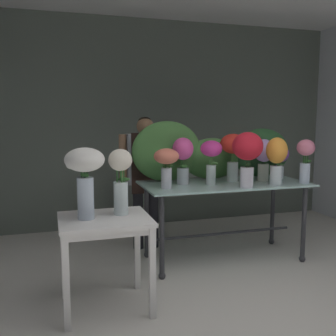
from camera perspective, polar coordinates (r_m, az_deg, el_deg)
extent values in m
plane|color=silver|center=(4.31, 4.84, -13.96)|extent=(7.88, 7.88, 0.00)
cube|color=slate|center=(5.71, -1.64, 6.41)|extent=(5.51, 0.12, 2.93)
cube|color=#AAD3CE|center=(4.28, 8.31, -2.29)|extent=(1.80, 0.82, 0.02)
cylinder|color=#38383D|center=(3.82, -0.90, -10.09)|extent=(0.05, 0.05, 0.84)
sphere|color=#38383D|center=(3.96, -0.89, -15.50)|extent=(0.07, 0.07, 0.07)
cylinder|color=#38383D|center=(4.51, 19.26, -7.74)|extent=(0.05, 0.05, 0.84)
sphere|color=#38383D|center=(4.63, 19.04, -12.43)|extent=(0.07, 0.07, 0.07)
cylinder|color=#38383D|center=(4.40, -3.14, -7.70)|extent=(0.05, 0.05, 0.84)
sphere|color=#38383D|center=(4.52, -3.11, -12.49)|extent=(0.07, 0.07, 0.07)
cylinder|color=#38383D|center=(5.01, 15.05, -6.05)|extent=(0.05, 0.05, 0.84)
sphere|color=#38383D|center=(5.12, 14.90, -10.32)|extent=(0.07, 0.07, 0.07)
cylinder|color=#38383D|center=(4.41, 8.16, -9.46)|extent=(1.60, 0.03, 0.03)
cube|color=white|center=(3.22, -9.26, -7.42)|extent=(0.73, 0.63, 0.03)
cube|color=white|center=(3.24, -9.24, -8.19)|extent=(0.67, 0.57, 0.06)
cube|color=white|center=(3.07, -14.67, -16.01)|extent=(0.05, 0.05, 0.74)
cube|color=white|center=(3.15, -2.31, -15.11)|extent=(0.05, 0.05, 0.74)
cube|color=white|center=(3.58, -15.02, -12.50)|extent=(0.05, 0.05, 0.74)
cube|color=white|center=(3.65, -4.53, -11.85)|extent=(0.05, 0.05, 0.74)
cylinder|color=#232328|center=(4.70, -4.40, -7.04)|extent=(0.12, 0.12, 0.79)
cylinder|color=#232328|center=(4.74, -2.15, -6.88)|extent=(0.12, 0.12, 0.79)
cube|color=#999EA8|center=(4.60, -3.33, 1.36)|extent=(0.45, 0.22, 0.58)
cube|color=black|center=(4.49, -2.99, 0.70)|extent=(0.38, 0.02, 0.70)
cylinder|color=#936B4C|center=(4.54, -6.63, 1.44)|extent=(0.09, 0.09, 0.55)
cylinder|color=#936B4C|center=(4.66, -0.13, 1.66)|extent=(0.09, 0.09, 0.55)
sphere|color=#936B4C|center=(4.57, -3.37, 6.11)|extent=(0.20, 0.20, 0.20)
ellipsoid|color=black|center=(4.59, -3.44, 6.93)|extent=(0.15, 0.15, 0.09)
ellipsoid|color=#477F3D|center=(4.31, -0.17, 2.46)|extent=(0.79, 0.24, 0.67)
ellipsoid|color=#477F3D|center=(4.50, 6.44, 1.38)|extent=(0.70, 0.22, 0.47)
ellipsoid|color=#28562D|center=(4.78, 13.45, 2.21)|extent=(0.75, 0.23, 0.57)
cylinder|color=silver|center=(4.47, 13.75, -0.62)|extent=(0.12, 0.12, 0.19)
cylinder|color=#9EBCB2|center=(4.48, 13.73, -1.30)|extent=(0.11, 0.11, 0.08)
cylinder|color=#2D6028|center=(4.48, 13.93, -0.09)|extent=(0.01, 0.01, 0.25)
cylinder|color=#2D6028|center=(4.49, 13.67, -0.06)|extent=(0.01, 0.01, 0.25)
cylinder|color=#2D6028|center=(4.45, 13.51, -0.12)|extent=(0.01, 0.01, 0.25)
cylinder|color=#2D6028|center=(4.45, 14.00, -0.14)|extent=(0.01, 0.01, 0.25)
ellipsoid|color=#B28ED1|center=(4.45, 13.85, 2.50)|extent=(0.22, 0.22, 0.25)
sphere|color=#B28ED1|center=(4.43, 13.00, 2.20)|extent=(0.09, 0.09, 0.09)
ellipsoid|color=#28562D|center=(4.46, 13.59, 0.87)|extent=(0.11, 0.08, 0.03)
cylinder|color=silver|center=(4.69, 15.99, -0.62)|extent=(0.10, 0.10, 0.15)
cylinder|color=#9EBCB2|center=(4.69, 15.97, -1.11)|extent=(0.09, 0.09, 0.06)
cylinder|color=#2D6028|center=(4.69, 16.25, -0.04)|extent=(0.01, 0.01, 0.22)
cylinder|color=#2D6028|center=(4.70, 15.89, 0.00)|extent=(0.01, 0.01, 0.22)
cylinder|color=#2D6028|center=(4.67, 15.76, -0.05)|extent=(0.01, 0.01, 0.22)
cylinder|color=#2D6028|center=(4.66, 16.12, -0.08)|extent=(0.01, 0.01, 0.22)
ellipsoid|color=purple|center=(4.66, 16.08, 2.03)|extent=(0.20, 0.20, 0.20)
sphere|color=purple|center=(4.61, 15.38, 1.77)|extent=(0.06, 0.06, 0.06)
sphere|color=purple|center=(4.72, 16.79, 1.81)|extent=(0.08, 0.08, 0.08)
ellipsoid|color=#387033|center=(4.64, 16.10, 0.45)|extent=(0.10, 0.05, 0.03)
cylinder|color=silver|center=(4.02, 11.46, -1.35)|extent=(0.13, 0.13, 0.21)
cylinder|color=#9EBCB2|center=(4.03, 11.44, -2.18)|extent=(0.12, 0.12, 0.09)
cylinder|color=#28562D|center=(4.03, 11.89, -0.36)|extent=(0.01, 0.01, 0.33)
cylinder|color=#28562D|center=(4.04, 11.37, -0.33)|extent=(0.01, 0.01, 0.33)
cylinder|color=#28562D|center=(4.00, 11.25, -0.39)|extent=(0.01, 0.01, 0.33)
cylinder|color=#28562D|center=(3.99, 11.65, -0.43)|extent=(0.01, 0.01, 0.33)
ellipsoid|color=red|center=(3.98, 11.58, 3.15)|extent=(0.31, 0.31, 0.28)
sphere|color=red|center=(4.04, 12.56, 2.43)|extent=(0.08, 0.08, 0.08)
ellipsoid|color=#477F3D|center=(4.05, 11.68, 0.48)|extent=(0.10, 0.09, 0.03)
cylinder|color=silver|center=(4.14, 2.18, -1.18)|extent=(0.13, 0.13, 0.17)
cylinder|color=#9EBCB2|center=(4.15, 2.18, -1.85)|extent=(0.12, 0.12, 0.07)
cylinder|color=#387033|center=(4.14, 2.45, -0.20)|extent=(0.01, 0.01, 0.30)
cylinder|color=#387033|center=(4.14, 1.98, -0.18)|extent=(0.01, 0.01, 0.30)
cylinder|color=#387033|center=(4.12, 2.07, -0.23)|extent=(0.01, 0.01, 0.30)
ellipsoid|color=#E54C9E|center=(4.11, 2.20, 2.83)|extent=(0.22, 0.22, 0.24)
sphere|color=#E54C9E|center=(4.16, 2.88, 2.70)|extent=(0.07, 0.07, 0.07)
ellipsoid|color=#2D6028|center=(4.11, 2.28, 0.25)|extent=(0.11, 0.09, 0.03)
cylinder|color=silver|center=(4.45, 19.37, -0.72)|extent=(0.11, 0.11, 0.22)
cylinder|color=#9EBCB2|center=(4.46, 19.34, -1.50)|extent=(0.10, 0.10, 0.09)
cylinder|color=#2D6028|center=(4.45, 19.71, 0.09)|extent=(0.01, 0.01, 0.32)
cylinder|color=#2D6028|center=(4.45, 19.17, 0.11)|extent=(0.01, 0.01, 0.32)
cylinder|color=#2D6028|center=(4.42, 19.41, 0.06)|extent=(0.01, 0.01, 0.32)
ellipsoid|color=pink|center=(4.42, 19.53, 2.84)|extent=(0.19, 0.19, 0.17)
sphere|color=pink|center=(4.40, 18.89, 3.18)|extent=(0.07, 0.07, 0.07)
sphere|color=pink|center=(4.47, 20.17, 2.51)|extent=(0.06, 0.06, 0.06)
ellipsoid|color=#387033|center=(4.47, 19.72, 0.95)|extent=(0.10, 0.04, 0.03)
cylinder|color=silver|center=(3.90, -0.24, -1.49)|extent=(0.11, 0.11, 0.21)
cylinder|color=#9EBCB2|center=(3.91, -0.24, -2.33)|extent=(0.10, 0.10, 0.09)
cylinder|color=#2D6028|center=(3.90, 0.16, -0.90)|extent=(0.01, 0.01, 0.27)
cylinder|color=#2D6028|center=(3.90, -0.60, -0.89)|extent=(0.01, 0.01, 0.27)
cylinder|color=#2D6028|center=(3.87, -0.38, -0.97)|extent=(0.01, 0.01, 0.27)
ellipsoid|color=#EF7A60|center=(3.87, -0.24, 1.73)|extent=(0.25, 0.25, 0.16)
ellipsoid|color=#477F3D|center=(3.90, -0.06, 0.36)|extent=(0.10, 0.05, 0.03)
cylinder|color=silver|center=(4.38, 9.41, -0.52)|extent=(0.12, 0.12, 0.21)
cylinder|color=#9EBCB2|center=(4.39, 9.40, -1.30)|extent=(0.11, 0.11, 0.09)
cylinder|color=#477F3D|center=(4.38, 9.78, 0.44)|extent=(0.01, 0.01, 0.34)
cylinder|color=#477F3D|center=(4.39, 9.30, 0.46)|extent=(0.01, 0.01, 0.34)
cylinder|color=#477F3D|center=(4.35, 9.46, 0.40)|extent=(0.01, 0.01, 0.34)
ellipsoid|color=red|center=(4.35, 9.50, 3.53)|extent=(0.28, 0.28, 0.22)
sphere|color=red|center=(4.33, 8.08, 3.61)|extent=(0.07, 0.07, 0.07)
cylinder|color=silver|center=(4.13, 6.32, -0.99)|extent=(0.10, 0.10, 0.21)
cylinder|color=#9EBCB2|center=(4.14, 6.30, -1.80)|extent=(0.09, 0.09, 0.09)
cylinder|color=#477F3D|center=(4.13, 6.57, -0.08)|extent=(0.01, 0.01, 0.32)
cylinder|color=#477F3D|center=(4.14, 6.17, -0.05)|extent=(0.01, 0.01, 0.32)
cylinder|color=#477F3D|center=(4.12, 6.12, -0.10)|extent=(0.01, 0.01, 0.32)
cylinder|color=#477F3D|center=(4.10, 6.39, -0.13)|extent=(0.01, 0.01, 0.32)
ellipsoid|color=#D1338E|center=(4.10, 6.37, 2.85)|extent=(0.23, 0.23, 0.17)
sphere|color=#D1338E|center=(4.10, 7.39, 3.05)|extent=(0.05, 0.05, 0.05)
ellipsoid|color=#477F3D|center=(4.10, 6.87, 0.71)|extent=(0.06, 0.11, 0.03)
cylinder|color=silver|center=(4.24, 15.51, -1.04)|extent=(0.13, 0.13, 0.21)
cylinder|color=#9EBCB2|center=(4.25, 15.49, -1.81)|extent=(0.12, 0.12, 0.09)
cylinder|color=#2D6028|center=(4.25, 15.95, -0.44)|extent=(0.01, 0.01, 0.27)
cylinder|color=#2D6028|center=(4.26, 15.32, -0.40)|extent=(0.01, 0.01, 0.27)
cylinder|color=#2D6028|center=(4.23, 15.12, -0.45)|extent=(0.01, 0.01, 0.27)
cylinder|color=#2D6028|center=(4.21, 15.72, -0.50)|extent=(0.01, 0.01, 0.27)
ellipsoid|color=orange|center=(4.21, 15.64, 2.49)|extent=(0.22, 0.22, 0.27)
sphere|color=orange|center=(4.25, 16.23, 2.21)|extent=(0.07, 0.07, 0.07)
cylinder|color=silver|center=(3.17, -11.96, -4.36)|extent=(0.13, 0.13, 0.34)
cylinder|color=#9EBCB2|center=(3.19, -11.91, -6.01)|extent=(0.12, 0.12, 0.14)
cylinder|color=#28562D|center=(3.16, -11.67, -3.52)|extent=(0.01, 0.01, 0.41)
cylinder|color=#28562D|center=(3.18, -12.06, -3.47)|extent=(0.01, 0.01, 0.41)
cylinder|color=#28562D|center=(3.16, -12.48, -3.53)|extent=(0.01, 0.01, 0.41)
cylinder|color=#28562D|center=(3.14, -11.97, -3.60)|extent=(0.01, 0.01, 0.41)
ellipsoid|color=white|center=(3.12, -12.12, 1.20)|extent=(0.31, 0.31, 0.19)
sphere|color=white|center=(3.09, -14.09, 0.50)|extent=(0.07, 0.07, 0.07)
sphere|color=white|center=(3.13, -10.41, 1.25)|extent=(0.09, 0.09, 0.09)
ellipsoid|color=#387033|center=(3.13, -12.10, -1.01)|extent=(0.09, 0.11, 0.03)
cylinder|color=silver|center=(3.27, -6.91, -4.41)|extent=(0.12, 0.12, 0.28)
cylinder|color=#9EBCB2|center=(3.29, -6.89, -5.72)|extent=(0.11, 0.11, 0.12)
cylinder|color=#387033|center=(3.26, -6.46, -3.21)|extent=(0.01, 0.01, 0.39)
cylinder|color=#387033|center=(3.29, -6.93, -3.11)|extent=(0.01, 0.01, 0.39)
cylinder|color=#387033|center=(3.26, -7.44, -3.23)|extent=(0.01, 0.01, 0.39)
cylinder|color=#387033|center=(3.23, -6.77, -3.32)|extent=(0.01, 0.01, 0.39)
ellipsoid|color=silver|center=(3.22, -7.00, 1.18)|extent=(0.20, 0.20, 0.18)
sphere|color=silver|center=(3.21, -6.06, 1.06)|extent=(0.09, 0.09, 0.09)
ellipsoid|color=#2D6028|center=(3.25, -6.48, -1.65)|extent=(0.11, 0.06, 0.03)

